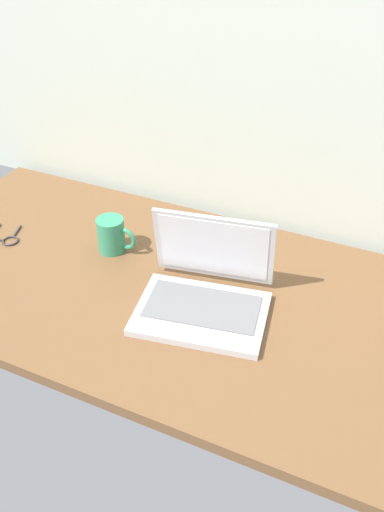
# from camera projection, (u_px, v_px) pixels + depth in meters

# --- Properties ---
(desk) EXTENTS (1.60, 0.76, 0.03)m
(desk) POSITION_uv_depth(u_px,v_px,m) (173.00, 293.00, 1.42)
(desk) COLOR brown
(desk) RESTS_ON ground
(laptop) EXTENTS (0.35, 0.31, 0.22)m
(laptop) POSITION_uv_depth(u_px,v_px,m) (206.00, 290.00, 1.34)
(laptop) COLOR silver
(laptop) RESTS_ON desk
(coffee_mug) EXTENTS (0.12, 0.08, 0.10)m
(coffee_mug) POSITION_uv_depth(u_px,v_px,m) (112.00, 235.00, 1.52)
(coffee_mug) COLOR #338C66
(coffee_mug) RESTS_ON desk
(eyeglasses) EXTENTS (0.12, 0.13, 0.01)m
(eyeglasses) POSITION_uv_depth(u_px,v_px,m) (0.00, 239.00, 1.59)
(eyeglasses) COLOR #333338
(eyeglasses) RESTS_ON desk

